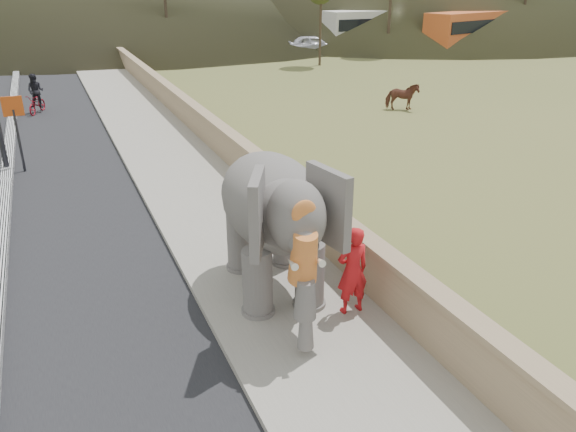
% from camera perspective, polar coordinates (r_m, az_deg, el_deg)
% --- Properties ---
extents(ground, '(160.00, 160.00, 0.00)m').
position_cam_1_polar(ground, '(10.20, 1.16, -11.00)').
color(ground, olive).
rests_on(ground, ground).
extents(road, '(7.00, 120.00, 0.03)m').
position_cam_1_polar(road, '(18.63, -26.66, 2.80)').
color(road, black).
rests_on(road, ground).
extents(median, '(0.35, 120.00, 0.22)m').
position_cam_1_polar(median, '(18.60, -26.71, 3.08)').
color(median, black).
rests_on(median, ground).
extents(walkway, '(3.00, 120.00, 0.15)m').
position_cam_1_polar(walkway, '(18.88, -11.52, 5.31)').
color(walkway, '#9E9687').
rests_on(walkway, ground).
extents(parapet, '(0.30, 120.00, 1.10)m').
position_cam_1_polar(parapet, '(19.12, -6.78, 7.33)').
color(parapet, tan).
rests_on(parapet, ground).
extents(signboard, '(0.60, 0.08, 2.40)m').
position_cam_1_polar(signboard, '(19.29, -25.96, 8.67)').
color(signboard, '#2D2D33').
rests_on(signboard, ground).
extents(cow, '(1.61, 1.23, 1.23)m').
position_cam_1_polar(cow, '(26.85, 11.51, 11.79)').
color(cow, brown).
rests_on(cow, ground).
extents(distant_car, '(4.50, 2.58, 1.44)m').
position_cam_1_polar(distant_car, '(46.47, 2.57, 17.02)').
color(distant_car, silver).
rests_on(distant_car, ground).
extents(bus_white, '(11.07, 2.82, 3.10)m').
position_cam_1_polar(bus_white, '(50.66, 9.86, 18.18)').
color(bus_white, silver).
rests_on(bus_white, ground).
extents(bus_orange, '(11.27, 5.38, 3.10)m').
position_cam_1_polar(bus_orange, '(50.68, 18.65, 17.36)').
color(bus_orange, '#D15724').
rests_on(bus_orange, ground).
extents(elephant_and_man, '(2.49, 4.08, 2.78)m').
position_cam_1_polar(elephant_and_man, '(10.45, -1.45, -0.53)').
color(elephant_and_man, slate).
rests_on(elephant_and_man, ground).
extents(motorcyclist, '(1.15, 1.71, 1.76)m').
position_cam_1_polar(motorcyclist, '(28.00, -24.19, 10.86)').
color(motorcyclist, maroon).
rests_on(motorcyclist, ground).
extents(trees, '(48.39, 43.39, 8.28)m').
position_cam_1_polar(trees, '(37.69, -13.29, 19.75)').
color(trees, '#473828').
rests_on(trees, ground).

